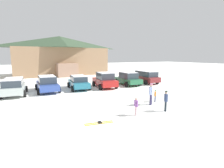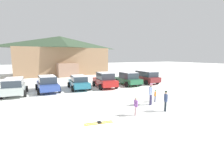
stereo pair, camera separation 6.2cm
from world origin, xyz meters
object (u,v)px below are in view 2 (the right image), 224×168
Objects in this scene: skier_child_in_purple_jacket at (136,105)px; skier_teen_in_navy_coat at (166,100)px; pair_of_skis at (99,123)px; parked_silver_wagon at (14,86)px; ski_lodge at (61,55)px; parked_green_coupe at (128,79)px; skier_adult_in_blue_parka at (151,93)px; parked_maroon_van at (146,77)px; parked_red_sedan at (105,80)px; parked_teal_hatchback at (79,82)px; parked_blue_hatchback at (47,83)px; skier_child_in_orange_jacket at (155,95)px.

skier_child_in_purple_jacket is 0.83× the size of skier_teen_in_navy_coat.
parked_silver_wagon is at bearing 112.88° from pair_of_skis.
ski_lodge is 15.59× the size of skier_child_in_purple_jacket.
skier_adult_in_blue_parka is (-3.49, -8.67, 0.10)m from parked_green_coupe.
ski_lodge is at bearing 114.61° from parked_maroon_van.
ski_lodge is 18.24m from parked_red_sedan.
ski_lodge is 28.49m from pair_of_skis.
parked_teal_hatchback is at bearing 179.91° from parked_maroon_van.
parked_blue_hatchback is 1.04× the size of parked_teal_hatchback.
parked_green_coupe is at bearing 3.71° from parked_red_sedan.
pair_of_skis is at bearing -160.13° from skier_child_in_orange_jacket.
skier_adult_in_blue_parka is 1.19× the size of skier_teen_in_navy_coat.
parked_silver_wagon is 1.06× the size of parked_green_coupe.
parked_silver_wagon is 0.95× the size of parked_blue_hatchback.
parked_maroon_van is at bearing -0.72° from parked_blue_hatchback.
skier_adult_in_blue_parka is at bearing -71.76° from parked_teal_hatchback.
pair_of_skis is (1.31, -10.72, -0.83)m from parked_blue_hatchback.
parked_red_sedan is at bearing -9.65° from parked_teal_hatchback.
skier_adult_in_blue_parka is (2.96, -8.97, 0.15)m from parked_teal_hatchback.
parked_green_coupe is (3.41, 0.22, -0.05)m from parked_red_sedan.
parked_teal_hatchback is (-1.59, -17.42, -3.07)m from ski_lodge.
skier_child_in_orange_jacket reaches higher than pair_of_skis.
parked_silver_wagon reaches higher than pair_of_skis.
parked_silver_wagon is (-8.01, -17.64, -2.99)m from ski_lodge.
skier_child_in_purple_jacket is at bearing -104.13° from parked_red_sedan.
ski_lodge is 18.22m from parked_blue_hatchback.
parked_silver_wagon is 13.17m from skier_child_in_orange_jacket.
parked_teal_hatchback is at bearing 104.81° from skier_teen_in_navy_coat.
ski_lodge is 28.27m from skier_teen_in_navy_coat.
parked_blue_hatchback is at bearing 130.12° from skier_child_in_orange_jacket.
pair_of_skis is (-5.09, -10.05, -0.88)m from parked_red_sedan.
parked_green_coupe is at bearing 68.10° from skier_adult_in_blue_parka.
parked_blue_hatchback reaches higher than parked_green_coupe.
ski_lodge is 4.06× the size of parked_teal_hatchback.
skier_child_in_purple_jacket is at bearing -55.63° from parked_silver_wagon.
parked_teal_hatchback is (3.37, -0.15, -0.06)m from parked_blue_hatchback.
skier_adult_in_blue_parka reaches higher than parked_teal_hatchback.
skier_child_in_orange_jacket is at bearing -84.04° from parked_red_sedan.
parked_silver_wagon is at bearing 124.37° from skier_child_in_purple_jacket.
skier_teen_in_navy_coat is at bearing -109.29° from parked_green_coupe.
parked_blue_hatchback is 1.06× the size of parked_red_sedan.
parked_red_sedan reaches higher than skier_child_in_orange_jacket.
skier_child_in_orange_jacket is at bearing 30.71° from skier_adult_in_blue_parka.
pair_of_skis is (-5.92, -2.14, -0.54)m from skier_child_in_orange_jacket.
parked_teal_hatchback reaches higher than pair_of_skis.
parked_red_sedan is 3.41m from parked_green_coupe.
skier_adult_in_blue_parka is at bearing -55.26° from parked_blue_hatchback.
pair_of_skis is at bearing -162.29° from skier_adult_in_blue_parka.
ski_lodge is 10.87× the size of skier_adult_in_blue_parka.
skier_teen_in_navy_coat reaches higher than skier_child_in_orange_jacket.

